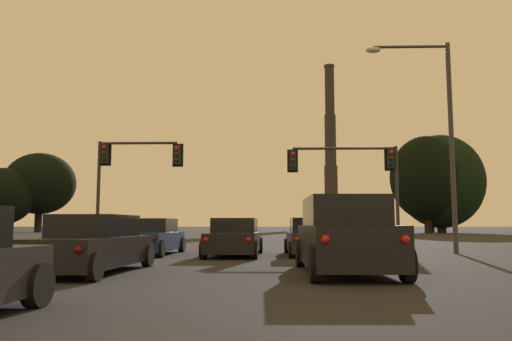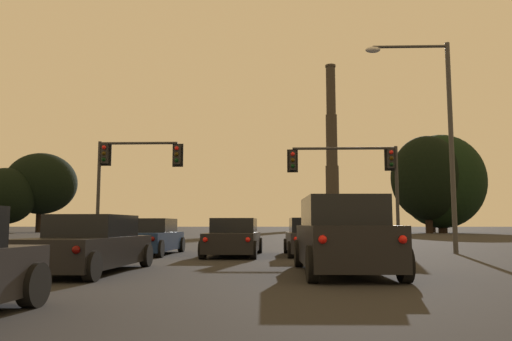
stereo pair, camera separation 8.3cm
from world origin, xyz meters
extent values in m
cube|color=#232328|center=(2.88, 18.45, 0.53)|extent=(1.81, 4.04, 0.72)
cube|color=black|center=(2.89, 18.05, 1.16)|extent=(1.60, 1.93, 0.55)
cylinder|color=black|center=(2.00, 20.05, 0.30)|extent=(0.23, 0.60, 0.60)
cylinder|color=black|center=(3.68, 20.09, 0.30)|extent=(0.23, 0.60, 0.60)
cylinder|color=black|center=(2.07, 16.80, 0.30)|extent=(0.23, 0.60, 0.60)
cylinder|color=black|center=(3.75, 16.84, 0.30)|extent=(0.23, 0.60, 0.60)
sphere|color=red|center=(2.24, 16.41, 0.68)|extent=(0.17, 0.17, 0.17)
sphere|color=red|center=(3.60, 16.44, 0.68)|extent=(0.17, 0.17, 0.17)
cube|color=black|center=(3.15, 11.30, 0.68)|extent=(2.02, 4.84, 0.95)
cube|color=black|center=(3.14, 11.42, 1.51)|extent=(1.84, 2.84, 0.70)
cylinder|color=black|center=(2.16, 13.21, 0.38)|extent=(0.24, 0.76, 0.76)
cylinder|color=black|center=(4.04, 13.25, 0.38)|extent=(0.24, 0.76, 0.76)
cylinder|color=black|center=(2.25, 9.36, 0.38)|extent=(0.24, 0.76, 0.76)
cylinder|color=black|center=(4.13, 9.40, 0.38)|extent=(0.24, 0.76, 0.76)
sphere|color=red|center=(2.42, 8.87, 0.89)|extent=(0.17, 0.17, 0.17)
sphere|color=red|center=(3.98, 8.90, 0.89)|extent=(0.17, 0.17, 0.17)
cube|color=navy|center=(-3.47, 18.92, 0.53)|extent=(1.90, 4.64, 0.70)
cube|color=black|center=(-3.47, 19.15, 1.15)|extent=(1.67, 2.24, 0.55)
cylinder|color=black|center=(-4.31, 20.84, 0.32)|extent=(0.23, 0.64, 0.64)
cylinder|color=black|center=(-2.55, 20.80, 0.32)|extent=(0.23, 0.64, 0.64)
cylinder|color=black|center=(-4.40, 17.04, 0.32)|extent=(0.23, 0.64, 0.64)
cylinder|color=black|center=(-2.64, 17.00, 0.32)|extent=(0.23, 0.64, 0.64)
sphere|color=#500705|center=(-4.25, 16.62, 0.68)|extent=(0.17, 0.17, 0.17)
sphere|color=#500705|center=(-2.81, 16.58, 0.68)|extent=(0.17, 0.17, 0.17)
cube|color=black|center=(-3.11, 11.32, 0.53)|extent=(2.00, 4.68, 0.70)
cube|color=black|center=(-3.10, 11.55, 1.15)|extent=(1.72, 2.27, 0.55)
cylinder|color=black|center=(-3.91, 13.25, 0.32)|extent=(0.25, 0.65, 0.64)
cylinder|color=black|center=(-2.15, 13.18, 0.32)|extent=(0.25, 0.65, 0.64)
cylinder|color=black|center=(-4.08, 9.46, 0.32)|extent=(0.25, 0.65, 0.64)
cylinder|color=black|center=(-2.32, 9.38, 0.32)|extent=(0.25, 0.65, 0.64)
sphere|color=#500705|center=(-3.93, 9.03, 0.68)|extent=(0.17, 0.17, 0.17)
sphere|color=#500705|center=(-2.50, 8.97, 0.68)|extent=(0.17, 0.17, 0.17)
cylinder|color=black|center=(-1.99, 6.18, 0.32)|extent=(0.25, 0.65, 0.64)
cube|color=black|center=(-0.06, 18.14, 0.53)|extent=(1.92, 4.65, 0.70)
cube|color=black|center=(-0.05, 18.37, 1.15)|extent=(1.68, 2.24, 0.55)
cylinder|color=black|center=(-0.89, 20.07, 0.32)|extent=(0.24, 0.65, 0.64)
cylinder|color=black|center=(0.87, 20.02, 0.32)|extent=(0.24, 0.65, 0.64)
cylinder|color=black|center=(-0.99, 16.27, 0.32)|extent=(0.24, 0.65, 0.64)
cylinder|color=black|center=(0.77, 16.22, 0.32)|extent=(0.24, 0.65, 0.64)
sphere|color=red|center=(-0.84, 15.84, 0.68)|extent=(0.17, 0.17, 0.17)
sphere|color=red|center=(0.60, 15.81, 0.68)|extent=(0.17, 0.17, 0.17)
cylinder|color=#2D2D30|center=(-7.84, 25.13, 2.81)|extent=(0.18, 0.18, 5.62)
cylinder|color=black|center=(-7.84, 25.13, 0.05)|extent=(0.40, 0.40, 0.10)
cube|color=black|center=(-7.55, 25.13, 4.95)|extent=(0.34, 0.34, 1.04)
cube|color=black|center=(-7.55, 25.31, 4.95)|extent=(0.58, 0.03, 1.25)
sphere|color=red|center=(-7.55, 24.94, 5.28)|extent=(0.22, 0.22, 0.22)
sphere|color=#352604|center=(-7.55, 24.94, 4.95)|extent=(0.22, 0.22, 0.22)
sphere|color=black|center=(-7.55, 24.94, 4.63)|extent=(0.22, 0.22, 0.22)
cylinder|color=#2D2D30|center=(-5.74, 25.13, 5.52)|extent=(4.19, 0.14, 0.14)
sphere|color=#2D2D30|center=(-7.84, 25.13, 5.52)|extent=(0.18, 0.18, 0.18)
cube|color=black|center=(-3.65, 25.13, 4.88)|extent=(0.34, 0.34, 1.04)
cube|color=black|center=(-3.65, 25.31, 4.88)|extent=(0.58, 0.03, 1.25)
sphere|color=red|center=(-3.65, 24.94, 5.21)|extent=(0.22, 0.22, 0.22)
sphere|color=#352604|center=(-3.65, 24.94, 4.88)|extent=(0.22, 0.22, 0.22)
sphere|color=black|center=(-3.65, 24.94, 4.56)|extent=(0.22, 0.22, 0.22)
cylinder|color=#2D2D30|center=(7.99, 25.50, 2.67)|extent=(0.18, 0.18, 5.34)
cylinder|color=black|center=(7.99, 25.50, 0.05)|extent=(0.40, 0.40, 0.10)
cube|color=black|center=(7.70, 25.50, 4.67)|extent=(0.34, 0.34, 1.04)
cube|color=black|center=(7.70, 25.68, 4.67)|extent=(0.58, 0.03, 1.25)
sphere|color=red|center=(7.70, 25.31, 4.99)|extent=(0.22, 0.22, 0.22)
sphere|color=#352604|center=(7.70, 25.31, 4.67)|extent=(0.22, 0.22, 0.22)
sphere|color=black|center=(7.70, 25.31, 4.35)|extent=(0.22, 0.22, 0.22)
cylinder|color=#2D2D30|center=(5.25, 25.50, 5.24)|extent=(5.49, 0.14, 0.14)
sphere|color=#2D2D30|center=(7.99, 25.50, 5.24)|extent=(0.18, 0.18, 0.18)
cube|color=black|center=(2.50, 25.50, 4.60)|extent=(0.34, 0.34, 1.04)
cube|color=black|center=(2.50, 25.68, 4.60)|extent=(0.58, 0.03, 1.25)
sphere|color=red|center=(2.50, 25.31, 4.92)|extent=(0.22, 0.22, 0.22)
sphere|color=#352604|center=(2.50, 25.31, 4.60)|extent=(0.22, 0.22, 0.22)
sphere|color=black|center=(2.50, 25.31, 4.28)|extent=(0.22, 0.22, 0.22)
cylinder|color=#38383A|center=(8.93, 19.92, 4.47)|extent=(0.20, 0.20, 8.94)
cylinder|color=#38383A|center=(7.35, 19.92, 8.79)|extent=(3.16, 0.12, 0.12)
sphere|color=#38383A|center=(8.93, 19.92, 8.79)|extent=(0.20, 0.20, 0.20)
ellipsoid|color=silver|center=(5.77, 19.92, 8.67)|extent=(0.64, 0.36, 0.26)
cylinder|color=#2B2722|center=(21.14, 165.04, 1.66)|extent=(6.99, 6.99, 3.33)
cylinder|color=#332D28|center=(21.14, 165.04, 12.01)|extent=(4.37, 4.37, 17.36)
cylinder|color=#332D28|center=(21.14, 165.04, 29.37)|extent=(3.76, 3.76, 17.36)
cylinder|color=#332D28|center=(21.14, 165.04, 46.74)|extent=(3.14, 3.14, 17.36)
cylinder|color=#38322C|center=(21.14, 165.04, 55.07)|extent=(3.52, 3.52, 0.70)
cylinder|color=black|center=(26.09, 77.15, 1.84)|extent=(0.71, 0.71, 3.69)
ellipsoid|color=black|center=(26.09, 77.15, 7.57)|extent=(7.11, 6.40, 10.36)
cylinder|color=black|center=(25.88, 72.11, 1.19)|extent=(1.26, 1.26, 2.39)
ellipsoid|color=black|center=(25.88, 72.11, 7.48)|extent=(12.63, 11.36, 13.59)
cylinder|color=black|center=(-34.66, 75.11, 2.00)|extent=(1.09, 1.09, 3.99)
ellipsoid|color=black|center=(-34.66, 75.11, 7.56)|extent=(10.88, 9.79, 9.51)
cylinder|color=black|center=(-38.11, 71.13, 1.14)|extent=(0.89, 0.89, 2.29)
ellipsoid|color=black|center=(-38.11, 71.13, 5.40)|extent=(8.86, 7.98, 8.31)
cylinder|color=black|center=(23.34, 70.14, 1.65)|extent=(1.02, 1.02, 3.30)
ellipsoid|color=black|center=(23.34, 70.14, 7.80)|extent=(10.20, 9.18, 11.99)
camera|label=1|loc=(1.37, -0.99, 1.18)|focal=35.00mm
camera|label=2|loc=(1.46, -0.99, 1.18)|focal=35.00mm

